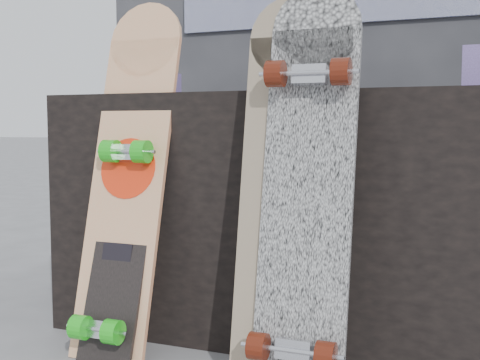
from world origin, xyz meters
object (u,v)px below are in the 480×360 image
at_px(longboard_geisha, 130,164).
at_px(skateboard_dark, 122,224).
at_px(longboard_cascadia, 307,180).
at_px(vendor_table, 301,214).
at_px(longboard_celtic, 282,177).

height_order(longboard_geisha, skateboard_dark, longboard_geisha).
bearing_deg(longboard_geisha, skateboard_dark, -82.77).
bearing_deg(longboard_cascadia, vendor_table, 107.21).
distance_m(vendor_table, longboard_celtic, 0.45).
height_order(longboard_geisha, longboard_celtic, longboard_geisha).
bearing_deg(longboard_cascadia, longboard_celtic, 163.30).
xyz_separation_m(vendor_table, skateboard_dark, (-0.45, -0.40, 0.00)).
distance_m(longboard_geisha, longboard_cascadia, 0.60).
xyz_separation_m(vendor_table, longboard_cascadia, (0.14, -0.44, 0.16)).
distance_m(longboard_cascadia, skateboard_dark, 0.61).
height_order(vendor_table, longboard_cascadia, longboard_cascadia).
relative_size(vendor_table, longboard_celtic, 1.52).
bearing_deg(skateboard_dark, longboard_cascadia, -3.45).
xyz_separation_m(longboard_celtic, skateboard_dark, (-0.51, 0.01, -0.16)).
bearing_deg(longboard_celtic, vendor_table, 98.47).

